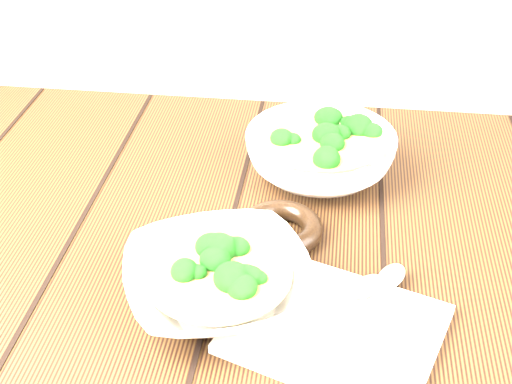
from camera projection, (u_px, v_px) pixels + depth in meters
The scene contains 7 objects.
table at pixel (243, 311), 0.98m from camera, with size 1.20×0.80×0.75m.
soup_bowl_front at pixel (218, 281), 0.81m from camera, with size 0.27×0.27×0.06m.
soup_bowl_back at pixel (320, 153), 1.02m from camera, with size 0.25×0.25×0.08m.
trivet at pixel (280, 228), 0.91m from camera, with size 0.11×0.11×0.03m, color black.
napkin at pixel (335, 329), 0.78m from camera, with size 0.22×0.18×0.01m, color beige.
spoon_left at pixel (348, 302), 0.80m from camera, with size 0.12×0.16×0.01m.
spoon_right at pixel (378, 293), 0.81m from camera, with size 0.09×0.17×0.01m.
Camera 1 is at (0.11, -0.71, 1.32)m, focal length 50.00 mm.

